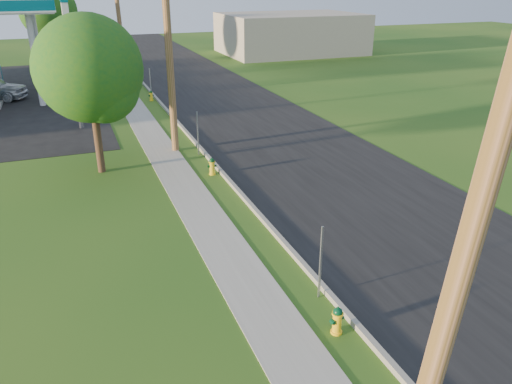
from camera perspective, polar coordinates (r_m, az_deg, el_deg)
road at (r=19.29m, az=10.44°, el=0.28°), size 8.00×120.00×0.02m
curb at (r=17.64m, az=-0.79°, el=-1.32°), size 0.15×120.00×0.15m
sidewalk at (r=17.20m, az=-6.28°, el=-2.36°), size 1.50×120.00×0.03m
utility_pole_near at (r=6.53m, az=23.88°, el=-2.51°), size 1.40×0.32×9.48m
utility_pole_mid at (r=22.64m, az=-9.99°, el=16.70°), size 1.40×0.32×9.80m
utility_pole_far at (r=40.40m, az=-15.41°, el=18.81°), size 1.40×0.32×9.50m
sign_post_near at (r=12.43m, az=7.40°, el=-8.03°), size 0.05×0.04×2.00m
sign_post_mid at (r=22.64m, az=-6.67°, el=6.66°), size 0.05×0.04×2.00m
sign_post_far at (r=34.29m, az=-11.96°, el=12.01°), size 0.05×0.04×2.00m
price_pylon at (r=27.65m, az=-20.82°, el=17.76°), size 0.34×2.04×6.85m
distant_building at (r=55.36m, az=3.99°, el=17.62°), size 14.00×10.00×4.00m
tree_verge at (r=20.65m, az=-18.23°, el=12.77°), size 4.15×4.15×6.29m
tree_lot at (r=48.13m, az=-22.51°, el=18.36°), size 4.77×4.77×7.23m
hydrant_near at (r=11.70m, az=9.27°, el=-14.28°), size 0.37×0.33×0.71m
hydrant_mid at (r=20.41m, az=-5.05°, el=2.95°), size 0.38×0.34×0.73m
hydrant_far at (r=33.85m, az=-11.89°, el=10.72°), size 0.36×0.32×0.69m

